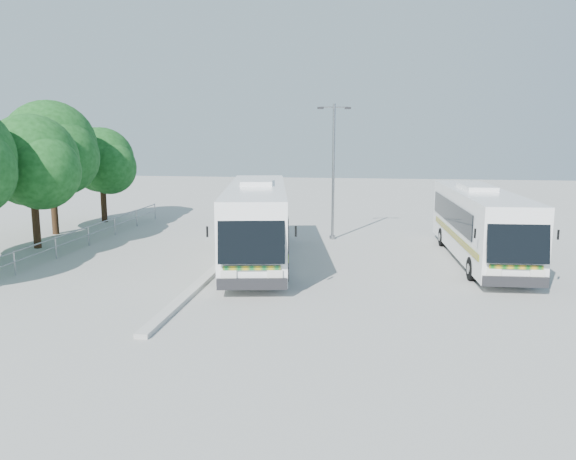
# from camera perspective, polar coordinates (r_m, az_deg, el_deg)

# --- Properties ---
(ground) EXTENTS (100.00, 100.00, 0.00)m
(ground) POSITION_cam_1_polar(r_m,az_deg,el_deg) (21.03, -2.56, -5.57)
(ground) COLOR #9A9A95
(ground) RESTS_ON ground
(kerb_divider) EXTENTS (0.40, 16.00, 0.15)m
(kerb_divider) POSITION_cam_1_polar(r_m,az_deg,el_deg) (23.40, -7.21, -3.85)
(kerb_divider) COLOR #B2B2AD
(kerb_divider) RESTS_ON ground
(railing) EXTENTS (0.06, 22.00, 1.00)m
(railing) POSITION_cam_1_polar(r_m,az_deg,el_deg) (28.01, -21.53, -0.80)
(railing) COLOR gray
(railing) RESTS_ON ground
(tree_far_c) EXTENTS (4.97, 4.69, 6.49)m
(tree_far_c) POSITION_cam_1_polar(r_m,az_deg,el_deg) (29.66, -24.51, 6.41)
(tree_far_c) COLOR #382314
(tree_far_c) RESTS_ON ground
(tree_far_d) EXTENTS (5.62, 5.30, 7.33)m
(tree_far_d) POSITION_cam_1_polar(r_m,az_deg,el_deg) (33.41, -22.91, 7.78)
(tree_far_d) COLOR #382314
(tree_far_d) RESTS_ON ground
(tree_far_e) EXTENTS (4.54, 4.28, 5.92)m
(tree_far_e) POSITION_cam_1_polar(r_m,az_deg,el_deg) (37.07, -18.34, 6.75)
(tree_far_e) COLOR #382314
(tree_far_e) RESTS_ON ground
(coach_main) EXTENTS (4.33, 12.20, 3.32)m
(coach_main) POSITION_cam_1_polar(r_m,az_deg,el_deg) (24.60, -3.20, 1.04)
(coach_main) COLOR white
(coach_main) RESTS_ON ground
(coach_adjacent) EXTENTS (2.73, 11.22, 3.09)m
(coach_adjacent) POSITION_cam_1_polar(r_m,az_deg,el_deg) (25.98, 18.90, 0.70)
(coach_adjacent) COLOR white
(coach_adjacent) RESTS_ON ground
(lamppost) EXTENTS (1.71, 0.52, 7.05)m
(lamppost) POSITION_cam_1_polar(r_m,az_deg,el_deg) (29.48, 4.63, 6.54)
(lamppost) COLOR gray
(lamppost) RESTS_ON ground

